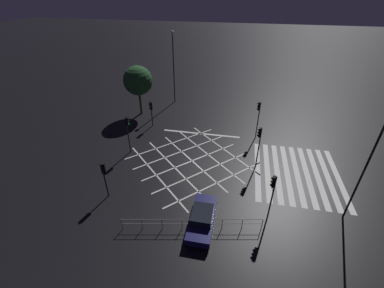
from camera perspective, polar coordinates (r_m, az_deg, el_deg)
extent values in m
plane|color=black|center=(25.72, 0.00, -3.75)|extent=(200.00, 200.00, 0.00)
cube|color=silver|center=(25.52, 14.37, -5.29)|extent=(9.01, 0.50, 0.01)
cube|color=silver|center=(25.62, 16.37, -5.48)|extent=(9.01, 0.50, 0.01)
cube|color=silver|center=(25.75, 18.36, -5.67)|extent=(9.01, 0.50, 0.01)
cube|color=silver|center=(25.91, 20.33, -5.84)|extent=(9.01, 0.50, 0.01)
cube|color=silver|center=(26.10, 22.27, -6.01)|extent=(9.01, 0.50, 0.01)
cube|color=silver|center=(26.33, 24.18, -6.16)|extent=(9.01, 0.50, 0.01)
cube|color=silver|center=(26.58, 26.06, -6.31)|extent=(9.01, 0.50, 0.01)
cube|color=silver|center=(26.85, 27.90, -6.44)|extent=(9.01, 0.50, 0.01)
cube|color=silver|center=(27.16, 29.70, -6.57)|extent=(9.01, 0.50, 0.01)
cube|color=silver|center=(27.75, 6.89, -0.99)|extent=(7.89, 7.89, 0.01)
cube|color=silver|center=(23.23, 5.57, -8.60)|extent=(7.89, 7.89, 0.01)
cube|color=silver|center=(26.68, 3.58, -2.32)|extent=(7.89, 7.89, 0.01)
cube|color=silver|center=(24.43, 2.63, -6.06)|extent=(7.89, 7.89, 0.01)
cube|color=silver|center=(25.72, 0.00, -3.75)|extent=(7.89, 7.89, 0.01)
cube|color=silver|center=(25.72, 0.00, -3.75)|extent=(7.89, 7.89, 0.01)
cube|color=silver|center=(24.89, -3.85, -5.26)|extent=(7.89, 7.89, 0.01)
cube|color=silver|center=(27.10, -2.36, -1.66)|extent=(7.89, 7.89, 0.01)
cube|color=silver|center=(24.19, -7.96, -6.84)|extent=(7.89, 7.89, 0.01)
cube|color=silver|center=(28.55, -4.48, 0.23)|extent=(7.89, 7.89, 0.01)
cube|color=silver|center=(30.26, 2.03, 2.33)|extent=(0.30, 9.01, 0.01)
cylinder|color=black|center=(21.99, -18.73, -7.72)|extent=(0.11, 0.11, 3.28)
cube|color=black|center=(21.39, -19.09, -5.15)|extent=(0.16, 0.28, 0.90)
sphere|color=red|center=(21.29, -19.10, -4.34)|extent=(0.18, 0.18, 0.18)
sphere|color=black|center=(21.47, -18.96, -4.98)|extent=(0.18, 0.18, 0.18)
sphere|color=black|center=(21.64, -18.82, -5.61)|extent=(0.18, 0.18, 0.18)
cube|color=black|center=(21.33, -19.20, -5.30)|extent=(0.02, 0.36, 0.98)
cylinder|color=black|center=(19.75, 17.31, -11.39)|extent=(0.11, 0.11, 4.02)
cube|color=black|center=(18.75, 17.65, -8.02)|extent=(0.28, 0.16, 0.90)
sphere|color=black|center=(18.54, 17.46, -7.28)|extent=(0.18, 0.18, 0.18)
sphere|color=orange|center=(18.73, 17.31, -7.99)|extent=(0.18, 0.18, 0.18)
sphere|color=black|center=(18.92, 17.16, -8.68)|extent=(0.18, 0.18, 0.18)
cube|color=black|center=(18.76, 17.92, -8.04)|extent=(0.36, 0.02, 0.98)
cylinder|color=black|center=(24.45, 14.56, -0.93)|extent=(0.11, 0.11, 4.33)
cube|color=black|center=(23.58, 14.79, 2.48)|extent=(0.28, 0.16, 0.90)
sphere|color=red|center=(23.43, 14.62, 3.14)|extent=(0.18, 0.18, 0.18)
sphere|color=black|center=(23.58, 14.52, 2.51)|extent=(0.18, 0.18, 0.18)
sphere|color=black|center=(23.72, 14.42, 1.88)|extent=(0.18, 0.18, 0.18)
cube|color=black|center=(23.59, 15.00, 2.46)|extent=(0.36, 0.02, 0.98)
cylinder|color=black|center=(29.39, 14.45, 5.11)|extent=(0.11, 0.11, 4.35)
cube|color=black|center=(28.68, 14.63, 8.10)|extent=(0.28, 0.16, 0.90)
sphere|color=black|center=(28.55, 14.49, 8.67)|extent=(0.18, 0.18, 0.18)
sphere|color=black|center=(28.67, 14.41, 8.12)|extent=(0.18, 0.18, 0.18)
sphere|color=green|center=(28.79, 14.33, 7.58)|extent=(0.18, 0.18, 0.18)
cube|color=black|center=(28.68, 14.81, 8.08)|extent=(0.36, 0.02, 0.98)
cylinder|color=black|center=(31.58, -8.94, 6.60)|extent=(0.11, 0.11, 3.20)
cube|color=black|center=(31.01, -9.19, 8.32)|extent=(0.16, 0.28, 0.90)
sphere|color=black|center=(30.79, -9.31, 8.74)|extent=(0.18, 0.18, 0.18)
sphere|color=orange|center=(30.91, -9.26, 8.23)|extent=(0.18, 0.18, 0.18)
sphere|color=black|center=(31.04, -9.21, 7.73)|extent=(0.18, 0.18, 0.18)
cube|color=black|center=(31.08, -9.14, 8.39)|extent=(0.02, 0.36, 0.98)
cylinder|color=black|center=(26.74, -14.00, 1.98)|extent=(0.11, 0.11, 4.11)
cube|color=black|center=(25.95, -14.18, 4.91)|extent=(0.28, 0.16, 0.90)
sphere|color=black|center=(25.77, -14.04, 5.48)|extent=(0.18, 0.18, 0.18)
sphere|color=black|center=(25.90, -13.95, 4.89)|extent=(0.18, 0.18, 0.18)
sphere|color=green|center=(26.04, -13.87, 4.31)|extent=(0.18, 0.18, 0.18)
cube|color=black|center=(25.99, -14.36, 4.92)|extent=(0.36, 0.02, 0.98)
cylinder|color=black|center=(37.17, -4.09, 16.10)|extent=(0.14, 0.14, 9.46)
sphere|color=white|center=(36.10, -4.41, 23.52)|extent=(0.44, 0.44, 0.44)
cylinder|color=black|center=(20.85, 33.72, -5.43)|extent=(0.14, 0.14, 8.58)
cylinder|color=brown|center=(35.11, -11.39, 9.05)|extent=(0.30, 0.30, 3.17)
sphere|color=#235128|center=(34.06, -11.94, 13.63)|extent=(3.70, 3.70, 3.70)
cube|color=#191951|center=(19.63, 2.28, -16.25)|extent=(4.52, 1.71, 0.58)
cube|color=black|center=(19.14, 2.26, -15.40)|extent=(1.90, 1.51, 0.55)
sphere|color=white|center=(21.23, 1.82, -11.73)|extent=(0.16, 0.16, 0.16)
sphere|color=white|center=(21.14, 4.72, -12.09)|extent=(0.16, 0.16, 0.16)
cylinder|color=black|center=(20.77, 0.85, -13.41)|extent=(0.62, 0.20, 0.62)
cylinder|color=black|center=(20.64, 5.00, -13.93)|extent=(0.62, 0.20, 0.62)
cylinder|color=black|center=(18.96, -0.78, -19.40)|extent=(0.62, 0.20, 0.62)
cylinder|color=black|center=(18.82, 3.89, -20.04)|extent=(0.62, 0.20, 0.62)
cylinder|color=gray|center=(19.87, -15.30, -16.80)|extent=(0.05, 0.05, 1.05)
cylinder|color=gray|center=(19.56, -11.06, -17.08)|extent=(0.05, 0.05, 1.05)
cylinder|color=gray|center=(19.35, -6.69, -17.27)|extent=(0.05, 0.05, 1.05)
cylinder|color=gray|center=(19.24, -2.24, -17.37)|extent=(0.05, 0.05, 1.05)
cylinder|color=gray|center=(19.24, 2.24, -17.37)|extent=(0.05, 0.05, 1.05)
cylinder|color=gray|center=(19.35, 6.69, -17.27)|extent=(0.05, 0.05, 1.05)
cylinder|color=gray|center=(19.56, 11.06, -17.08)|extent=(0.05, 0.05, 1.05)
cylinder|color=gray|center=(19.87, 15.30, -16.80)|extent=(0.05, 0.05, 1.05)
cylinder|color=gray|center=(18.86, 0.00, -16.43)|extent=(1.98, 9.86, 0.04)
cylinder|color=gray|center=(19.19, 0.00, -17.28)|extent=(1.98, 9.86, 0.04)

